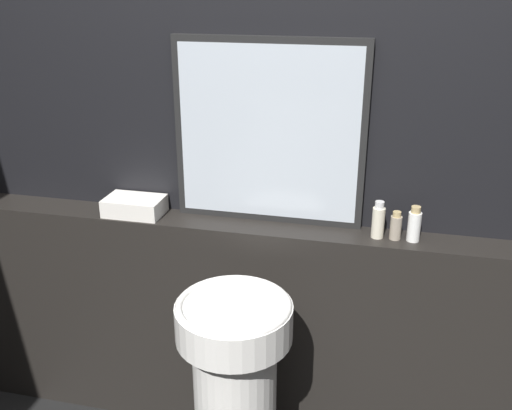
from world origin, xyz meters
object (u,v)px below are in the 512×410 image
lotion_bottle (414,225)px  mirror (268,133)px  towel_stack (135,206)px  pedestal_sink (235,396)px  conditioner_bottle (396,226)px  shampoo_bottle (378,221)px

lotion_bottle → mirror: bearing=173.3°
towel_stack → lotion_bottle: 1.09m
towel_stack → lotion_bottle: lotion_bottle is taller
pedestal_sink → mirror: mirror is taller
pedestal_sink → lotion_bottle: 0.88m
mirror → conditioner_bottle: (0.49, -0.06, -0.30)m
mirror → towel_stack: 0.62m
towel_stack → shampoo_bottle: size_ratio=1.65×
conditioner_bottle → towel_stack: bearing=180.0°
pedestal_sink → mirror: (0.01, 0.47, 0.83)m
pedestal_sink → lotion_bottle: lotion_bottle is taller
pedestal_sink → mirror: size_ratio=1.20×
conditioner_bottle → shampoo_bottle: bearing=180.0°
shampoo_bottle → conditioner_bottle: bearing=0.0°
pedestal_sink → conditioner_bottle: 0.83m
mirror → lotion_bottle: (0.55, -0.06, -0.29)m
mirror → towel_stack: mirror is taller
pedestal_sink → shampoo_bottle: 0.81m
lotion_bottle → towel_stack: bearing=180.0°
towel_stack → conditioner_bottle: conditioner_bottle is taller
towel_stack → conditioner_bottle: bearing=0.0°
towel_stack → conditioner_bottle: 1.02m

